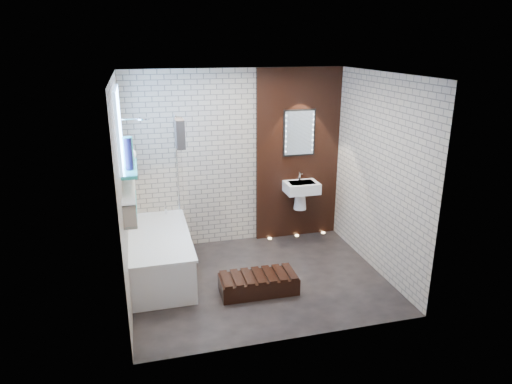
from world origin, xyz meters
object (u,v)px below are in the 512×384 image
object	(u,v)px
led_mirror	(299,133)
walnut_step	(258,284)
bathtub	(160,255)
washbasin	(301,191)
bath_screen	(180,171)

from	to	relation	value
led_mirror	walnut_step	size ratio (longest dim) A/B	0.74
bathtub	washbasin	distance (m)	2.32
bathtub	walnut_step	bearing A→B (deg)	-33.42
walnut_step	bath_screen	bearing A→B (deg)	123.31
bathtub	bath_screen	world-z (taller)	bath_screen
walnut_step	washbasin	bearing A→B (deg)	52.93
led_mirror	walnut_step	distance (m)	2.41
led_mirror	walnut_step	bearing A→B (deg)	-124.11
bathtub	washbasin	size ratio (longest dim) A/B	3.00
led_mirror	walnut_step	world-z (taller)	led_mirror
bathtub	bath_screen	size ratio (longest dim) A/B	1.24
bath_screen	walnut_step	xyz separation A→B (m)	(0.78, -1.19, -1.17)
bath_screen	washbasin	bearing A→B (deg)	5.78
bath_screen	washbasin	world-z (taller)	bath_screen
bath_screen	washbasin	xyz separation A→B (m)	(1.82, 0.18, -0.49)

